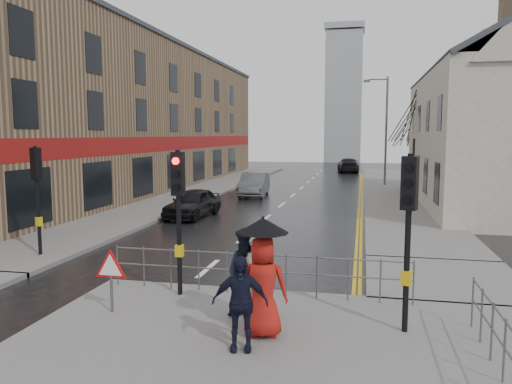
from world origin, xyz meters
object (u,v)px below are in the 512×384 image
at_px(pedestrian_a, 257,279).
at_px(pedestrian_b, 247,275).
at_px(pedestrian_d, 240,303).
at_px(car_parked, 193,203).
at_px(pedestrian_with_umbrella, 263,275).
at_px(car_mid, 254,185).

xyz_separation_m(pedestrian_a, pedestrian_b, (-0.21, 0.06, 0.05)).
distance_m(pedestrian_d, car_parked, 15.12).
bearing_deg(pedestrian_d, car_parked, 103.21).
relative_size(pedestrian_a, pedestrian_with_umbrella, 0.80).
xyz_separation_m(car_parked, car_mid, (1.06, 8.64, 0.05)).
height_order(pedestrian_b, car_parked, pedestrian_b).
distance_m(pedestrian_a, pedestrian_with_umbrella, 0.73).
bearing_deg(pedestrian_b, pedestrian_with_umbrella, -35.28).
bearing_deg(car_parked, pedestrian_b, -60.53).
xyz_separation_m(pedestrian_d, car_parked, (-5.76, 13.98, -0.30)).
height_order(pedestrian_a, pedestrian_with_umbrella, pedestrian_with_umbrella).
bearing_deg(car_parked, pedestrian_with_umbrella, -59.97).
height_order(pedestrian_b, car_mid, pedestrian_b).
relative_size(pedestrian_a, car_parked, 0.45).
bearing_deg(pedestrian_with_umbrella, pedestrian_d, -112.01).
bearing_deg(car_parked, car_mid, 88.67).
xyz_separation_m(pedestrian_b, pedestrian_with_umbrella, (0.46, -0.69, 0.23)).
bearing_deg(car_mid, pedestrian_with_umbrella, -81.52).
relative_size(pedestrian_d, car_mid, 0.38).
height_order(pedestrian_a, car_parked, pedestrian_a).
distance_m(pedestrian_with_umbrella, pedestrian_d, 0.80).
bearing_deg(car_mid, pedestrian_a, -81.80).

